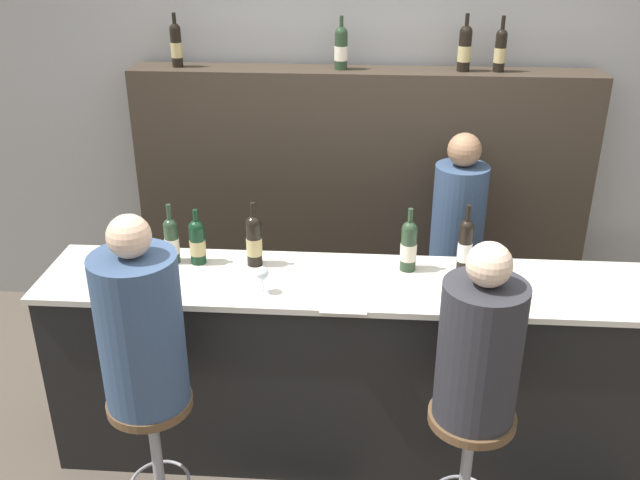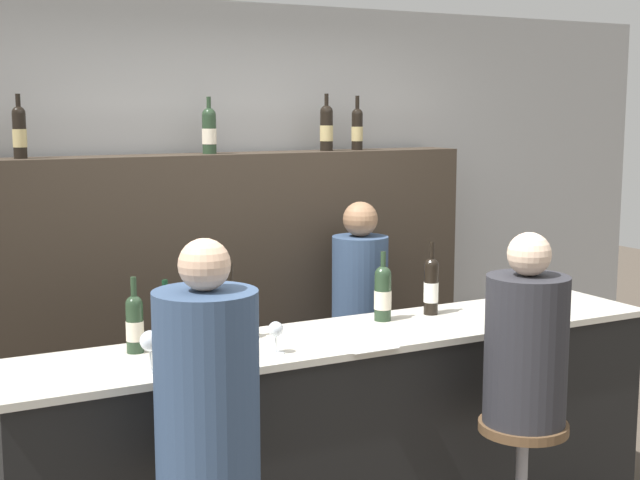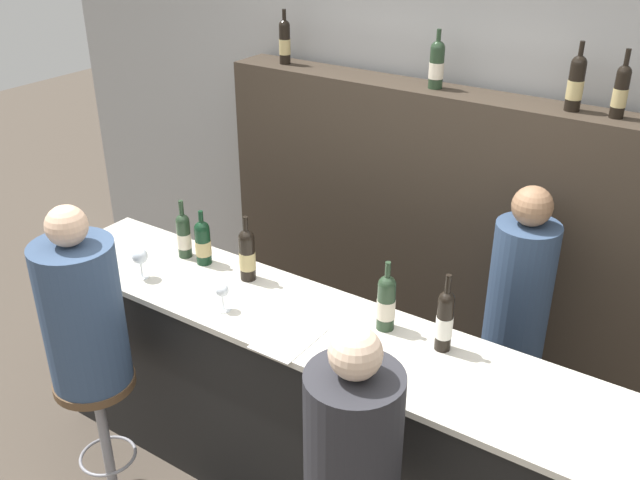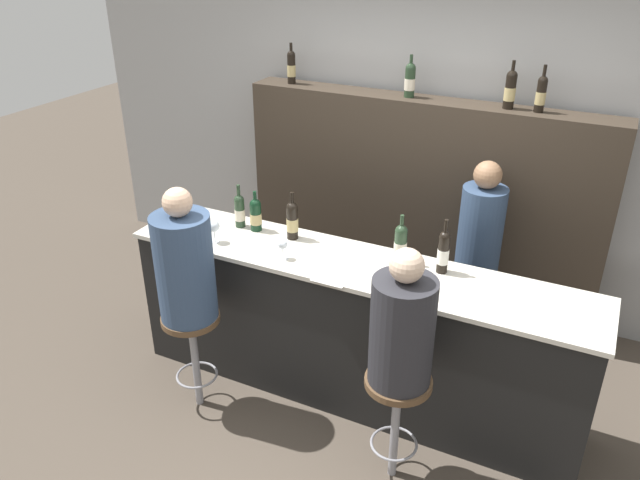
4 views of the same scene
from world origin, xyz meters
name	(u,v)px [view 1 (image 1 of 4)]	position (x,y,z in m)	size (l,w,h in m)	color
wall_back	(363,131)	(0.00, 1.81, 1.30)	(6.40, 0.05, 2.60)	#9E9E9E
bar_counter	(354,369)	(0.00, 0.27, 0.51)	(3.04, 0.58, 1.02)	black
back_bar_cabinet	(361,204)	(0.00, 1.59, 0.88)	(2.85, 0.28, 1.75)	#382D23
wine_bottle_counter_0	(172,240)	(-0.92, 0.40, 1.15)	(0.07, 0.07, 0.31)	#233823
wine_bottle_counter_1	(197,241)	(-0.79, 0.40, 1.14)	(0.08, 0.08, 0.29)	black
wine_bottle_counter_2	(254,240)	(-0.51, 0.40, 1.16)	(0.08, 0.08, 0.33)	black
wine_bottle_counter_3	(409,245)	(0.25, 0.40, 1.15)	(0.08, 0.08, 0.32)	#233823
wine_bottle_counter_4	(465,245)	(0.52, 0.40, 1.16)	(0.07, 0.07, 0.35)	black
wine_bottle_backbar_0	(176,45)	(-1.14, 1.59, 1.88)	(0.07, 0.07, 0.32)	black
wine_bottle_backbar_1	(341,48)	(-0.14, 1.59, 1.88)	(0.08, 0.08, 0.31)	#233823
wine_bottle_backbar_2	(465,48)	(0.59, 1.59, 1.89)	(0.08, 0.08, 0.33)	black
wine_bottle_backbar_3	(500,50)	(0.79, 1.59, 1.88)	(0.07, 0.07, 0.32)	black
wine_glass_0	(151,267)	(-0.94, 0.12, 1.14)	(0.08, 0.08, 0.16)	silver
wine_glass_1	(263,275)	(-0.43, 0.12, 1.12)	(0.07, 0.07, 0.13)	silver
tasting_menu	(344,297)	(-0.05, 0.11, 1.03)	(0.21, 0.30, 0.00)	white
bar_stool_left	(153,427)	(-0.87, -0.29, 0.55)	(0.37, 0.37, 0.71)	gray
guest_seated_left	(140,326)	(-0.87, -0.29, 1.08)	(0.36, 0.36, 0.87)	#334766
bar_stool_right	(469,442)	(0.51, -0.29, 0.55)	(0.37, 0.37, 0.71)	gray
guest_seated_right	(480,346)	(0.51, -0.29, 1.05)	(0.34, 0.34, 0.80)	#28282D
bartender	(454,261)	(0.58, 1.18, 0.69)	(0.31, 0.31, 1.49)	#334766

